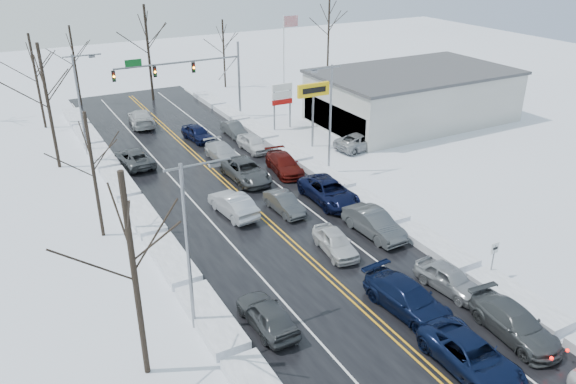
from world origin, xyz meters
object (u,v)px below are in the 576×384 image
traffic_signal_mast (193,71)px  dealership_building (412,95)px  tires_plus_sign (313,94)px  oncoming_car_0 (234,214)px  flagpole (285,53)px

traffic_signal_mast → dealership_building: (20.53, -9.99, -2.82)m
tires_plus_sign → oncoming_car_0: bearing=-142.4°
tires_plus_sign → dealership_building: 13.82m
traffic_signal_mast → tires_plus_sign: traffic_signal_mast is taller
flagpole → oncoming_car_0: bearing=-125.8°
traffic_signal_mast → dealership_building: 23.01m
traffic_signal_mast → dealership_building: traffic_signal_mast is taller
tires_plus_sign → dealership_building: size_ratio=0.29×
flagpole → oncoming_car_0: 29.42m
dealership_building → oncoming_car_0: 28.19m
oncoming_car_0 → tires_plus_sign: bearing=-147.6°
traffic_signal_mast → tires_plus_sign: size_ratio=2.21×
oncoming_car_0 → dealership_building: bearing=-161.2°
flagpole → dealership_building: 15.24m
traffic_signal_mast → flagpole: flagpole is taller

